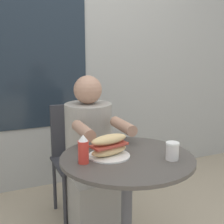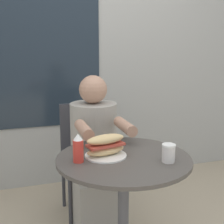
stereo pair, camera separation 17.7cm
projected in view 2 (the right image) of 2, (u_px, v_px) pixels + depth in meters
The scene contains 7 objects.
storefront_wall at pixel (68, 37), 2.86m from camera, with size 8.00×0.09×2.80m.
cafe_table at pixel (123, 193), 1.68m from camera, with size 0.71×0.71×0.76m.
diner_chair at pixel (84, 148), 2.49m from camera, with size 0.39×0.39×0.87m.
seated_diner at pixel (95, 167), 2.18m from camera, with size 0.33×0.58×1.13m.
sandwich_on_plate at pixel (106, 147), 1.63m from camera, with size 0.23×0.22×0.12m.
drink_cup at pixel (169, 153), 1.56m from camera, with size 0.07×0.07×0.09m.
condiment_bottle at pixel (78, 148), 1.55m from camera, with size 0.05×0.05×0.15m.
Camera 2 is at (-0.54, -1.45, 1.33)m, focal length 50.00 mm.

